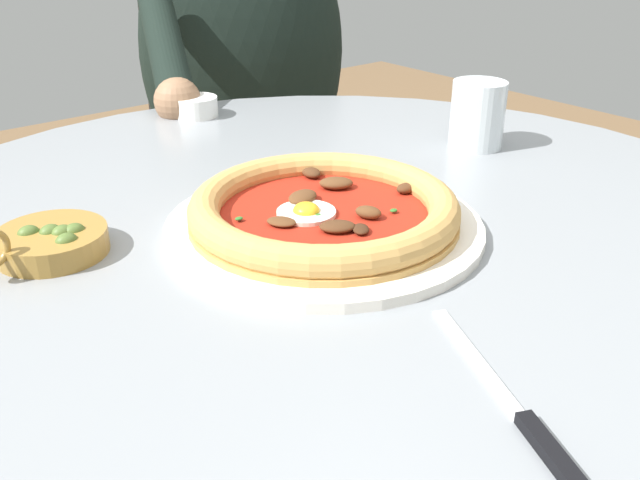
# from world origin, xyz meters

# --- Properties ---
(dining_table) EXTENTS (0.99, 0.99, 0.71)m
(dining_table) POSITION_xyz_m (0.00, 0.00, 0.55)
(dining_table) COLOR gray
(dining_table) RESTS_ON ground
(pizza_on_plate) EXTENTS (0.30, 0.30, 0.04)m
(pizza_on_plate) POSITION_xyz_m (0.02, 0.01, 0.73)
(pizza_on_plate) COLOR white
(pizza_on_plate) RESTS_ON dining_table
(water_glass) EXTENTS (0.07, 0.07, 0.08)m
(water_glass) POSITION_xyz_m (-0.29, -0.06, 0.75)
(water_glass) COLOR silver
(water_glass) RESTS_ON dining_table
(steak_knife) EXTENTS (0.10, 0.20, 0.01)m
(steak_knife) POSITION_xyz_m (0.11, 0.31, 0.71)
(steak_knife) COLOR silver
(steak_knife) RESTS_ON dining_table
(ramekin_capers) EXTENTS (0.06, 0.06, 0.03)m
(ramekin_capers) POSITION_xyz_m (-0.09, -0.41, 0.73)
(ramekin_capers) COLOR white
(ramekin_capers) RESTS_ON dining_table
(olive_pan) EXTENTS (0.12, 0.10, 0.05)m
(olive_pan) POSITION_xyz_m (0.24, -0.10, 0.72)
(olive_pan) COLOR olive
(olive_pan) RESTS_ON dining_table
(diner_person) EXTENTS (0.52, 0.45, 1.21)m
(diner_person) POSITION_xyz_m (-0.33, -0.65, 0.54)
(diner_person) COLOR #282833
(diner_person) RESTS_ON ground
(cafe_chair_diner) EXTENTS (0.57, 0.57, 0.81)m
(cafe_chair_diner) POSITION_xyz_m (-0.39, -0.78, 0.49)
(cafe_chair_diner) COLOR #504A45
(cafe_chair_diner) RESTS_ON ground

